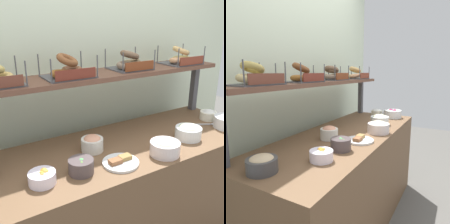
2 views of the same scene
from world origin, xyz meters
TOP-DOWN VIEW (x-y plane):
  - ground_plane at (0.00, 0.00)m, footprint 8.00×8.00m
  - back_wall at (0.00, 0.55)m, footprint 3.16×0.06m
  - deli_counter at (0.00, 0.00)m, footprint 1.96×0.70m
  - shelf_riser_right at (0.92, 0.27)m, footprint 0.05×0.05m
  - upper_shelf at (0.00, 0.27)m, footprint 1.92×0.32m
  - bowl_cream_cheese at (0.84, 0.02)m, footprint 0.13×0.13m
  - bowl_lox_spread at (-0.21, 0.04)m, footprint 0.14×0.14m
  - bowl_fruit_salad at (-0.58, -0.14)m, footprint 0.14×0.14m
  - bowl_potato_salad at (0.14, -0.23)m, footprint 0.18×0.18m
  - bowl_beet_salad at (0.83, -0.17)m, footprint 0.20×0.20m
  - bowl_scallion_spread at (0.43, -0.15)m, footprint 0.18×0.18m
  - bowl_veggie_mix at (-0.38, -0.15)m, footprint 0.14×0.14m
  - bowl_hummus at (-0.86, 0.04)m, footprint 0.16×0.16m
  - serving_plate_white at (-0.15, -0.19)m, footprint 0.21×0.21m
  - serving_spoon_near_plate at (0.75, -0.06)m, footprint 0.17×0.10m
  - bagel_basket_sesame at (-0.69, 0.27)m, footprint 0.31×0.24m
  - bagel_basket_cinnamon_raisin at (-0.25, 0.25)m, footprint 0.30×0.24m
  - bagel_basket_poppy at (0.23, 0.28)m, footprint 0.28×0.26m
  - bagel_basket_plain at (0.70, 0.25)m, footprint 0.29×0.26m

SIDE VIEW (x-z plane):
  - ground_plane at x=0.00m, z-range 0.00..0.00m
  - deli_counter at x=0.00m, z-range 0.00..0.85m
  - serving_spoon_near_plate at x=0.75m, z-range 0.85..0.86m
  - serving_plate_white at x=-0.15m, z-range 0.84..0.88m
  - bowl_fruit_salad at x=-0.58m, z-range 0.85..0.92m
  - bowl_cream_cheese at x=0.84m, z-range 0.85..0.93m
  - bowl_veggie_mix at x=-0.38m, z-range 0.85..0.93m
  - bowl_beet_salad at x=0.83m, z-range 0.85..0.95m
  - bowl_hummus at x=-0.86m, z-range 0.85..0.94m
  - bowl_scallion_spread at x=0.43m, z-range 0.85..0.95m
  - bowl_potato_salad at x=0.14m, z-range 0.85..0.95m
  - bowl_lox_spread at x=-0.21m, z-range 0.85..0.95m
  - shelf_riser_right at x=0.92m, z-range 0.85..1.25m
  - back_wall at x=0.00m, z-range 0.00..2.40m
  - upper_shelf at x=0.00m, z-range 1.25..1.28m
  - bagel_basket_cinnamon_raisin at x=-0.25m, z-range 1.25..1.40m
  - bagel_basket_plain at x=0.70m, z-range 1.25..1.40m
  - bagel_basket_sesame at x=-0.69m, z-range 1.25..1.40m
  - bagel_basket_poppy at x=0.23m, z-range 1.26..1.40m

